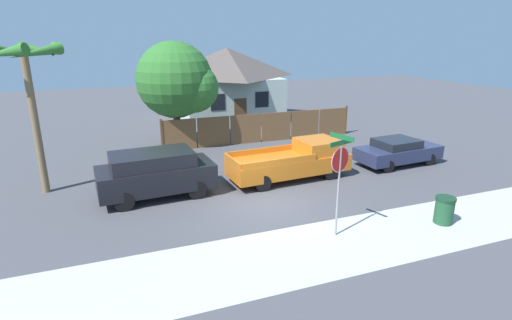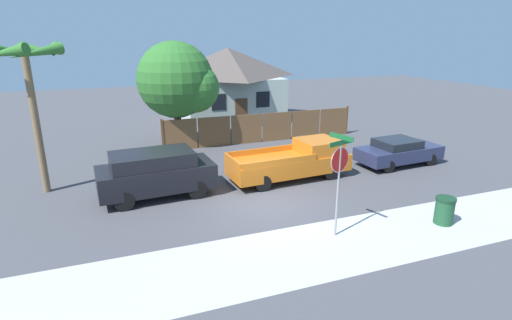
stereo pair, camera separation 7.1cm
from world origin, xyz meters
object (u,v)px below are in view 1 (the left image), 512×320
oak_tree (179,82)px  palm_tree (26,65)px  stop_sign (340,168)px  trash_bin (444,210)px  orange_pickup (294,161)px  red_suv (155,173)px  parked_sedan (398,151)px  house (227,83)px

oak_tree → palm_tree: bearing=-142.0°
stop_sign → trash_bin: stop_sign is taller
palm_tree → orange_pickup: size_ratio=1.07×
orange_pickup → red_suv: bearing=176.3°
palm_tree → red_suv: palm_tree is taller
parked_sedan → stop_sign: bearing=-145.7°
stop_sign → trash_bin: bearing=-26.0°
parked_sedan → red_suv: bearing=176.2°
red_suv → stop_sign: size_ratio=1.37×
red_suv → parked_sedan: bearing=-3.8°
house → parked_sedan: bearing=-71.9°
house → parked_sedan: size_ratio=1.77×
oak_tree → trash_bin: bearing=-63.8°
palm_tree → stop_sign: (9.18, -7.48, -2.83)m
oak_tree → stop_sign: 12.99m
red_suv → stop_sign: 7.42m
oak_tree → orange_pickup: oak_tree is taller
house → oak_tree: 8.27m
red_suv → parked_sedan: (11.79, -0.00, -0.32)m
house → red_suv: house is taller
oak_tree → trash_bin: 15.07m
parked_sedan → stop_sign: size_ratio=1.31×
trash_bin → parked_sedan: bearing=63.9°
orange_pickup → parked_sedan: bearing=-4.0°
oak_tree → palm_tree: size_ratio=1.00×
oak_tree → orange_pickup: size_ratio=1.06×
red_suv → trash_bin: size_ratio=4.84×
parked_sedan → stop_sign: 8.81m
parked_sedan → trash_bin: (-2.89, -5.91, -0.21)m
orange_pickup → parked_sedan: orange_pickup is taller
red_suv → stop_sign: stop_sign is taller
trash_bin → stop_sign: bearing=171.9°
palm_tree → red_suv: size_ratio=1.30×
red_suv → orange_pickup: (6.07, 0.02, -0.20)m
stop_sign → parked_sedan: bearing=20.3°
stop_sign → trash_bin: (3.92, -0.56, -1.82)m
oak_tree → stop_sign: oak_tree is taller
house → red_suv: 15.82m
stop_sign → oak_tree: bearing=83.7°
red_suv → stop_sign: bearing=-50.9°
house → stop_sign: bearing=-96.6°
palm_tree → trash_bin: palm_tree is taller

